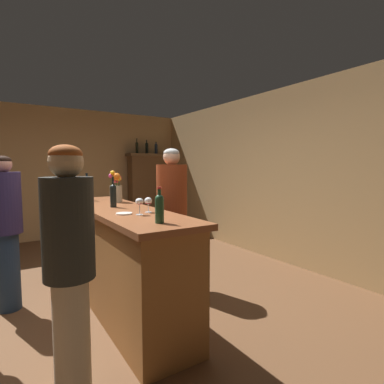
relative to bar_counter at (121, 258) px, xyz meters
The scene contains 18 objects.
floor 0.60m from the bar_counter, 158.97° to the left, with size 9.35×9.35×0.00m, color brown.
wall_back 3.85m from the bar_counter, 93.97° to the left, with size 5.95×0.12×2.68m, color tan.
wall_right 2.83m from the bar_counter, ahead, with size 0.12×7.31×2.68m, color tan.
bar_counter is the anchor object (origin of this frame).
display_cabinet 3.99m from the bar_counter, 61.39° to the left, with size 0.94×0.36×1.78m.
wine_bottle_pinot 1.13m from the bar_counter, 96.14° to the left, with size 0.07×0.07×0.34m.
wine_bottle_rose 1.16m from the bar_counter, 91.82° to the right, with size 0.07×0.07×0.27m.
wine_bottle_syrah 0.67m from the bar_counter, 111.58° to the left, with size 0.06×0.06×0.32m.
wine_glass_front 0.83m from the bar_counter, 90.68° to the right, with size 0.07×0.07×0.15m.
wine_glass_mid 0.77m from the bar_counter, 74.63° to the right, with size 0.07×0.07×0.14m.
flower_arrangement 0.89m from the bar_counter, 74.54° to the left, with size 0.15×0.16×0.37m.
cheese_plate 0.69m from the bar_counter, 104.17° to the right, with size 0.15×0.15×0.01m, color white.
display_bottle_left 4.10m from the bar_counter, 64.69° to the left, with size 0.07×0.07×0.34m.
display_bottle_midleft 4.20m from the bar_counter, 61.51° to the left, with size 0.07×0.07×0.32m.
display_bottle_center 4.31m from the bar_counter, 58.58° to the left, with size 0.07×0.07×0.30m.
patron_tall 1.31m from the bar_counter, 123.19° to the right, with size 0.31×0.31×1.61m.
patron_in_grey 1.21m from the bar_counter, 148.54° to the left, with size 0.31×0.31×1.59m.
bartender 0.88m from the bar_counter, 17.90° to the left, with size 0.37×0.37×1.70m.
Camera 1 is at (-0.78, -3.07, 1.48)m, focal length 28.28 mm.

